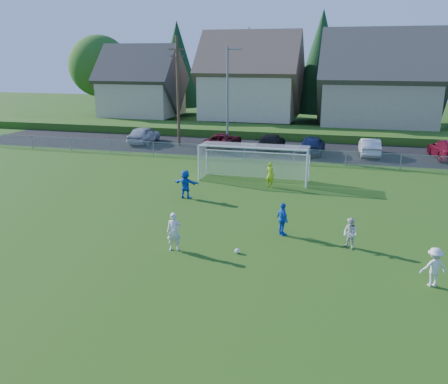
{
  "coord_description": "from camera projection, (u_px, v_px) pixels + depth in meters",
  "views": [
    {
      "loc": [
        6.15,
        -15.0,
        8.3
      ],
      "look_at": [
        0.0,
        8.0,
        1.4
      ],
      "focal_mm": 38.0,
      "sensor_mm": 36.0,
      "label": 1
    }
  ],
  "objects": [
    {
      "name": "player_blue_b",
      "position": [
        186.0,
        184.0,
        28.35
      ],
      "size": [
        1.64,
        0.66,
        1.72
      ],
      "primitive_type": "imported",
      "rotation": [
        0.0,
        0.0,
        3.05
      ],
      "color": "blue",
      "rests_on": "ground"
    },
    {
      "name": "streetlight",
      "position": [
        228.0,
        96.0,
        41.64
      ],
      "size": [
        1.38,
        0.18,
        9.0
      ],
      "color": "slate",
      "rests_on": "ground"
    },
    {
      "name": "car_a",
      "position": [
        144.0,
        135.0,
        46.18
      ],
      "size": [
        2.12,
        4.89,
        1.64
      ],
      "primitive_type": "imported",
      "rotation": [
        0.0,
        0.0,
        3.18
      ],
      "color": "#B9BCC2",
      "rests_on": "ground"
    },
    {
      "name": "asphalt_lot",
      "position": [
        279.0,
        149.0,
        43.27
      ],
      "size": [
        60.0,
        60.0,
        0.0
      ],
      "primitive_type": "plane",
      "color": "black",
      "rests_on": "ground"
    },
    {
      "name": "tree_row",
      "position": [
        314.0,
        66.0,
        60.8
      ],
      "size": [
        65.98,
        12.36,
        13.8
      ],
      "color": "#382616",
      "rests_on": "ground"
    },
    {
      "name": "soccer_goal",
      "position": [
        255.0,
        157.0,
        32.2
      ],
      "size": [
        7.42,
        1.9,
        2.5
      ],
      "color": "white",
      "rests_on": "ground"
    },
    {
      "name": "player_white_b",
      "position": [
        350.0,
        234.0,
        20.91
      ],
      "size": [
        0.88,
        0.87,
        1.42
      ],
      "primitive_type": "imported",
      "rotation": [
        0.0,
        0.0,
        -0.74
      ],
      "color": "silver",
      "rests_on": "ground"
    },
    {
      "name": "player_white_c",
      "position": [
        434.0,
        267.0,
        17.5
      ],
      "size": [
        1.1,
        0.82,
        1.52
      ],
      "primitive_type": "imported",
      "rotation": [
        0.0,
        0.0,
        3.43
      ],
      "color": "silver",
      "rests_on": "ground"
    },
    {
      "name": "car_d",
      "position": [
        271.0,
        142.0,
        42.45
      ],
      "size": [
        2.24,
        5.29,
        1.52
      ],
      "primitive_type": "imported",
      "rotation": [
        0.0,
        0.0,
        3.16
      ],
      "color": "black",
      "rests_on": "ground"
    },
    {
      "name": "grass_embankment",
      "position": [
        290.0,
        133.0,
        50.12
      ],
      "size": [
        70.0,
        6.0,
        0.8
      ],
      "primitive_type": "cube",
      "color": "#1E420F",
      "rests_on": "ground"
    },
    {
      "name": "chainlink_fence",
      "position": [
        269.0,
        154.0,
        38.0
      ],
      "size": [
        52.06,
        0.06,
        1.2
      ],
      "color": "gray",
      "rests_on": "ground"
    },
    {
      "name": "car_g",
      "position": [
        448.0,
        149.0,
        39.09
      ],
      "size": [
        2.79,
        5.72,
        1.6
      ],
      "primitive_type": "imported",
      "rotation": [
        0.0,
        0.0,
        3.24
      ],
      "color": "maroon",
      "rests_on": "ground"
    },
    {
      "name": "player_blue_a",
      "position": [
        283.0,
        219.0,
        22.5
      ],
      "size": [
        0.87,
        0.98,
        1.6
      ],
      "primitive_type": "imported",
      "rotation": [
        0.0,
        0.0,
        2.2
      ],
      "color": "blue",
      "rests_on": "ground"
    },
    {
      "name": "ground",
      "position": [
        169.0,
        285.0,
        17.76
      ],
      "size": [
        160.0,
        160.0,
        0.0
      ],
      "primitive_type": "plane",
      "color": "#193D0C",
      "rests_on": "ground"
    },
    {
      "name": "houses_row",
      "position": [
        318.0,
        64.0,
        54.63
      ],
      "size": [
        53.9,
        11.45,
        13.27
      ],
      "color": "tan",
      "rests_on": "ground"
    },
    {
      "name": "soccer_ball",
      "position": [
        237.0,
        251.0,
        20.58
      ],
      "size": [
        0.22,
        0.22,
        0.22
      ],
      "primitive_type": "sphere",
      "color": "white",
      "rests_on": "ground"
    },
    {
      "name": "car_e",
      "position": [
        312.0,
        145.0,
        41.17
      ],
      "size": [
        2.11,
        4.82,
        1.61
      ],
      "primitive_type": "imported",
      "rotation": [
        0.0,
        0.0,
        3.1
      ],
      "color": "#121E41",
      "rests_on": "ground"
    },
    {
      "name": "player_white_a",
      "position": [
        174.0,
        232.0,
        20.72
      ],
      "size": [
        0.69,
        0.52,
        1.71
      ],
      "primitive_type": "imported",
      "rotation": [
        0.0,
        0.0,
        0.19
      ],
      "color": "silver",
      "rests_on": "ground"
    },
    {
      "name": "goalkeeper",
      "position": [
        270.0,
        175.0,
        30.73
      ],
      "size": [
        0.71,
        0.6,
        1.65
      ],
      "primitive_type": "imported",
      "rotation": [
        0.0,
        0.0,
        2.73
      ],
      "color": "#B3E31A",
      "rests_on": "ground"
    },
    {
      "name": "car_c",
      "position": [
        223.0,
        141.0,
        43.41
      ],
      "size": [
        2.7,
        5.37,
        1.46
      ],
      "primitive_type": "imported",
      "rotation": [
        0.0,
        0.0,
        3.09
      ],
      "color": "#540913",
      "rests_on": "ground"
    },
    {
      "name": "car_f",
      "position": [
        370.0,
        147.0,
        40.51
      ],
      "size": [
        1.81,
        4.54,
        1.47
      ],
      "primitive_type": "imported",
      "rotation": [
        0.0,
        0.0,
        3.2
      ],
      "color": "silver",
      "rests_on": "ground"
    },
    {
      "name": "utility_pole",
      "position": [
        178.0,
        90.0,
        43.74
      ],
      "size": [
        1.6,
        0.26,
        10.0
      ],
      "color": "#473321",
      "rests_on": "ground"
    }
  ]
}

